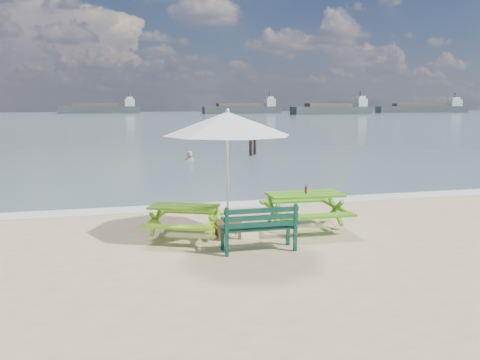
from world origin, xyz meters
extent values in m
plane|color=slate|center=(0.00, 85.00, 0.00)|extent=(300.00, 300.00, 0.00)
cube|color=silver|center=(0.00, 4.60, 0.01)|extent=(22.00, 0.90, 0.01)
cube|color=#78B51B|center=(-1.10, 1.58, 0.69)|extent=(1.66, 1.23, 0.05)
cube|color=#78B51B|center=(-0.83, 2.23, 0.41)|extent=(1.48, 0.83, 0.05)
cube|color=#78B51B|center=(-1.38, 0.93, 0.41)|extent=(1.48, 0.83, 0.05)
cube|color=#78B51B|center=(-1.10, 1.58, 0.32)|extent=(1.62, 1.32, 0.64)
cube|color=#4C9416|center=(1.78, 1.68, 0.81)|extent=(1.79, 0.88, 0.06)
cube|color=#4C9416|center=(1.81, 2.50, 0.48)|extent=(1.77, 0.36, 0.06)
cube|color=#4C9416|center=(1.75, 0.85, 0.48)|extent=(1.77, 0.36, 0.06)
cube|color=#4C9416|center=(1.78, 1.68, 0.37)|extent=(1.68, 1.04, 0.75)
cube|color=#0D382B|center=(0.23, 0.28, 0.48)|extent=(1.51, 0.46, 0.04)
cube|color=#0D382B|center=(0.23, 0.04, 0.74)|extent=(1.51, 0.04, 0.39)
cube|color=#0D382B|center=(0.23, 0.28, 0.24)|extent=(1.41, 0.52, 0.48)
cube|color=brown|center=(-0.17, 1.33, 0.34)|extent=(0.58, 0.58, 0.06)
cube|color=brown|center=(-0.17, 1.33, 0.16)|extent=(0.51, 0.51, 0.31)
cylinder|color=silver|center=(-0.17, 1.33, 1.34)|extent=(0.06, 0.06, 2.69)
cone|color=white|center=(-0.17, 1.33, 2.52)|extent=(2.89, 2.89, 0.50)
cylinder|color=brown|center=(1.79, 1.65, 0.91)|extent=(0.06, 0.06, 0.14)
cylinder|color=brown|center=(1.79, 1.65, 1.04)|extent=(0.02, 0.02, 0.07)
cylinder|color=#A5121A|center=(1.79, 1.65, 0.91)|extent=(0.06, 0.06, 0.06)
imported|color=tan|center=(0.92, 15.95, -0.45)|extent=(0.77, 0.62, 1.85)
cylinder|color=black|center=(4.57, 17.07, 0.51)|extent=(0.20, 0.20, 1.42)
cylinder|color=black|center=(4.97, 17.67, 0.40)|extent=(0.17, 0.17, 1.20)
cube|color=#3A4045|center=(52.50, 110.53, 1.00)|extent=(23.92, 6.78, 2.20)
cube|color=silver|center=(61.40, 111.59, 3.20)|extent=(3.17, 3.32, 2.20)
cube|color=#3A4045|center=(31.12, 126.56, 1.00)|extent=(23.19, 5.18, 2.20)
cube|color=silver|center=(39.85, 127.01, 3.20)|extent=(2.91, 3.14, 2.20)
cube|color=#3A4045|center=(91.30, 126.24, 1.00)|extent=(30.92, 5.24, 2.20)
cube|color=silver|center=(102.99, 125.77, 3.20)|extent=(3.81, 3.15, 2.20)
cube|color=#3A4045|center=(-9.81, 140.06, 1.00)|extent=(23.75, 4.32, 2.20)
cube|color=silver|center=(-0.80, 140.19, 3.20)|extent=(2.88, 3.04, 2.20)
camera|label=1|loc=(-2.30, -8.52, 2.94)|focal=35.00mm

